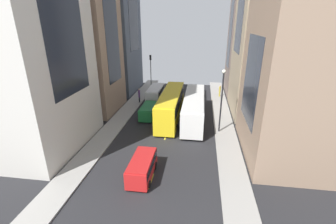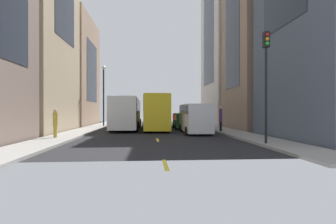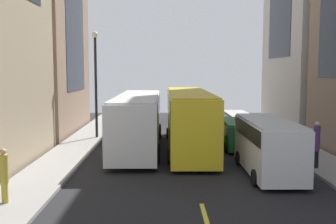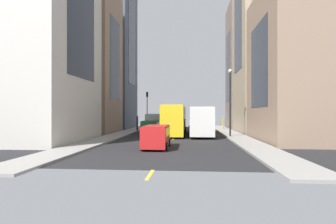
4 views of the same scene
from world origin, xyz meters
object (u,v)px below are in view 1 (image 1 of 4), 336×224
Objects in this scene: delivery_van_white at (155,94)px; car_red_0 at (142,166)px; traffic_light_near_corner at (151,65)px; city_bus_white at (194,106)px; pedestrian_crossing_mid at (139,95)px; car_green_1 at (149,110)px; pedestrian_walking_far at (220,91)px; streetcar_yellow at (171,103)px.

car_red_0 is at bearing 97.71° from delivery_van_white.
traffic_light_near_corner is at bearing -79.54° from car_red_0.
city_bus_white is 5.58× the size of pedestrian_crossing_mid.
car_red_0 is at bearing 100.24° from car_green_1.
delivery_van_white is at bearing 20.07° from pedestrian_walking_far.
streetcar_yellow is at bearing -6.08° from city_bus_white.
city_bus_white is at bearing 179.81° from car_green_1.
traffic_light_near_corner is at bearing -68.25° from streetcar_yellow.
streetcar_yellow is at bearing -174.17° from car_green_1.
car_green_1 is at bearing -0.19° from city_bus_white.
streetcar_yellow is 2.95× the size of car_red_0.
city_bus_white reaches higher than delivery_van_white.
city_bus_white is at bearing 135.07° from delivery_van_white.
delivery_van_white is 2.67× the size of pedestrian_crossing_mid.
car_red_0 is (0.69, 13.43, -1.09)m from streetcar_yellow.
pedestrian_walking_far is (-4.10, -10.82, -0.80)m from city_bus_white.
streetcar_yellow is 1.99× the size of traffic_light_near_corner.
traffic_light_near_corner is at bearing -20.49° from pedestrian_walking_far.
car_red_0 is 13.33m from car_green_1.
pedestrian_crossing_mid is at bearing 90.12° from traffic_light_near_corner.
delivery_van_white is 0.96× the size of traffic_light_near_corner.
city_bus_white is at bearing -106.27° from car_red_0.
city_bus_white is at bearing 66.85° from pedestrian_walking_far.
car_green_1 is at bearing 100.65° from traffic_light_near_corner.
delivery_van_white is 1.42× the size of car_red_0.
delivery_van_white is at bearing -87.55° from car_green_1.
pedestrian_walking_far is (-10.29, -10.80, 0.18)m from car_green_1.
car_green_1 is 1.98× the size of pedestrian_crossing_mid.
city_bus_white is 11.60m from pedestrian_walking_far.
streetcar_yellow is 12.77m from pedestrian_walking_far.
delivery_van_white is (3.33, -6.12, -0.61)m from streetcar_yellow.
city_bus_white is 2.82× the size of car_green_1.
car_green_1 is at bearing -79.76° from car_red_0.
streetcar_yellow is 2.07× the size of delivery_van_white.
pedestrian_walking_far is at bearing -110.76° from city_bus_white.
delivery_van_white reaches higher than car_red_0.
traffic_light_near_corner reaches higher than delivery_van_white.
car_green_1 is 14.92m from pedestrian_walking_far.
delivery_van_white is at bearing -82.29° from car_red_0.
pedestrian_walking_far reaches higher than car_red_0.
traffic_light_near_corner is at bearing -59.14° from city_bus_white.
traffic_light_near_corner is at bearing -79.35° from car_green_1.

